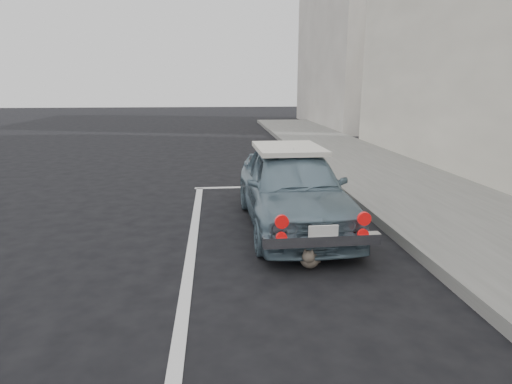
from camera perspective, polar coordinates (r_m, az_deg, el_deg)
building_far at (r=23.14m, az=12.61°, el=18.62°), size 3.50×10.00×8.00m
pline_front at (r=8.80m, az=1.64°, el=0.72°), size 3.00×0.12×0.01m
pline_side at (r=5.41m, az=-8.68°, el=-8.18°), size 0.12×7.00×0.01m
retro_coupe at (r=6.28m, az=4.85°, el=0.73°), size 1.46×3.48×1.17m
cat at (r=4.98m, az=7.21°, el=-8.53°), size 0.35×0.50×0.29m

